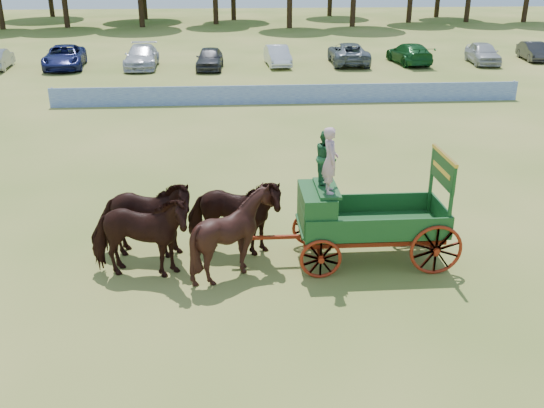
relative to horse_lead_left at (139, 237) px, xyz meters
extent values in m
plane|color=#AB974D|center=(6.68, 1.07, -1.15)|extent=(160.00, 160.00, 0.00)
imported|color=black|center=(0.00, 0.00, 0.00)|extent=(2.86, 1.58, 2.30)
imported|color=black|center=(0.00, 1.10, 0.00)|extent=(2.86, 1.58, 2.30)
imported|color=black|center=(2.40, 0.00, 0.00)|extent=(2.31, 2.11, 2.30)
imported|color=black|center=(2.40, 1.10, 0.00)|extent=(2.91, 1.74, 2.30)
cube|color=maroon|center=(4.60, 0.55, -0.55)|extent=(0.12, 2.00, 0.12)
cube|color=maroon|center=(7.60, 0.55, -0.55)|extent=(0.12, 2.00, 0.12)
cube|color=maroon|center=(6.10, 0.00, -0.43)|extent=(3.80, 0.10, 0.12)
cube|color=maroon|center=(6.10, 1.10, -0.43)|extent=(3.80, 0.10, 0.12)
cube|color=maroon|center=(3.70, 0.55, -0.40)|extent=(2.80, 0.09, 0.09)
cube|color=#1A4F1D|center=(6.10, 0.55, -0.15)|extent=(3.80, 1.80, 0.10)
cube|color=#1A4F1D|center=(6.10, -0.33, 0.15)|extent=(3.80, 0.06, 0.55)
cube|color=#1A4F1D|center=(6.10, 1.43, 0.15)|extent=(3.80, 0.06, 0.55)
cube|color=#1A4F1D|center=(7.98, 0.55, 0.15)|extent=(0.06, 1.80, 0.55)
cube|color=#1A4F1D|center=(4.60, 0.55, 0.40)|extent=(0.85, 1.70, 1.05)
cube|color=#1A4F1D|center=(4.85, 0.55, 0.97)|extent=(0.55, 1.50, 0.08)
cube|color=#1A4F1D|center=(4.22, 0.55, 0.20)|extent=(0.10, 1.60, 0.65)
cube|color=#1A4F1D|center=(4.40, 0.55, -0.10)|extent=(0.55, 1.60, 0.06)
cube|color=#1A4F1D|center=(7.90, -0.25, 0.80)|extent=(0.08, 0.08, 1.80)
cube|color=#1A4F1D|center=(7.90, 1.35, 0.80)|extent=(0.08, 0.08, 1.80)
cube|color=#1A4F1D|center=(7.90, 0.55, 1.40)|extent=(0.07, 1.75, 0.75)
cube|color=gold|center=(7.90, 0.55, 1.80)|extent=(0.08, 1.80, 0.09)
cube|color=gold|center=(7.86, 0.55, 1.40)|extent=(0.02, 1.30, 0.12)
torus|color=maroon|center=(4.60, -0.40, -0.60)|extent=(1.09, 0.09, 1.09)
torus|color=maroon|center=(4.60, 1.50, -0.60)|extent=(1.09, 0.09, 1.09)
torus|color=maroon|center=(7.60, -0.40, -0.45)|extent=(1.39, 0.09, 1.39)
torus|color=maroon|center=(7.60, 1.50, -0.45)|extent=(1.39, 0.09, 1.39)
imported|color=#CD9CA9|center=(4.85, 0.20, 1.86)|extent=(0.41, 0.62, 1.70)
imported|color=#235E33|center=(4.85, 0.90, 1.72)|extent=(0.54, 0.69, 1.42)
cube|color=#1C359A|center=(5.68, 19.07, -0.62)|extent=(26.00, 0.08, 1.05)
imported|color=navy|center=(-9.41, 31.33, -0.35)|extent=(3.32, 6.05, 1.61)
imported|color=silver|center=(-3.87, 31.08, -0.35)|extent=(2.35, 5.53, 1.59)
imported|color=#333338|center=(1.06, 30.17, -0.38)|extent=(2.02, 4.57, 1.53)
imported|color=silver|center=(6.02, 31.20, -0.42)|extent=(1.86, 4.52, 1.46)
imported|color=slate|center=(11.36, 31.55, -0.36)|extent=(2.84, 5.80, 1.58)
imported|color=#144C1E|center=(15.96, 31.37, -0.39)|extent=(2.66, 5.46, 1.53)
imported|color=#B2B2B7|center=(21.48, 30.98, -0.36)|extent=(2.36, 4.82, 1.58)
imported|color=#262628|center=(26.03, 32.26, -0.47)|extent=(1.94, 4.28, 1.36)
cylinder|color=#382314|center=(-15.42, 57.42, 1.22)|extent=(0.60, 0.60, 4.74)
cylinder|color=#382314|center=(-7.12, 57.20, 1.20)|extent=(0.60, 0.60, 4.70)
cylinder|color=#382314|center=(1.09, 59.77, 1.19)|extent=(0.60, 0.60, 4.69)
cylinder|color=#382314|center=(9.27, 55.24, 1.21)|extent=(0.60, 0.60, 4.71)
cylinder|color=#382314|center=(16.51, 56.14, 1.51)|extent=(0.60, 0.60, 5.31)
cylinder|color=#382314|center=(24.02, 59.76, 1.08)|extent=(0.60, 0.60, 4.45)
cylinder|color=#382314|center=(31.13, 59.90, 1.34)|extent=(0.60, 0.60, 4.97)
camera|label=1|loc=(2.37, -14.02, 6.67)|focal=40.00mm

